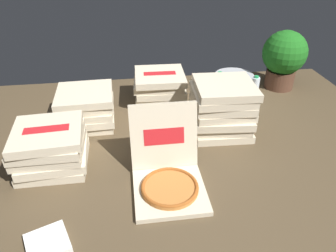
# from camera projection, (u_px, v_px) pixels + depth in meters

# --- Properties ---
(ground_plane) EXTENTS (3.20, 2.40, 0.02)m
(ground_plane) POSITION_uv_depth(u_px,v_px,m) (174.00, 154.00, 2.00)
(ground_plane) COLOR #4C3D28
(open_pizza_box) EXTENTS (0.38, 0.49, 0.40)m
(open_pizza_box) POSITION_uv_depth(u_px,v_px,m) (168.00, 172.00, 1.71)
(open_pizza_box) COLOR beige
(open_pizza_box) RESTS_ON ground_plane
(pizza_stack_center_far) EXTENTS (0.41, 0.41, 0.25)m
(pizza_stack_center_far) POSITION_uv_depth(u_px,v_px,m) (86.00, 108.00, 2.23)
(pizza_stack_center_far) COLOR beige
(pizza_stack_center_far) RESTS_ON ground_plane
(pizza_stack_right_mid) EXTENTS (0.42, 0.43, 0.35)m
(pizza_stack_right_mid) POSITION_uv_depth(u_px,v_px,m) (222.00, 108.00, 2.13)
(pizza_stack_right_mid) COLOR beige
(pizza_stack_right_mid) RESTS_ON ground_plane
(pizza_stack_right_near) EXTENTS (0.41, 0.41, 0.26)m
(pizza_stack_right_near) POSITION_uv_depth(u_px,v_px,m) (51.00, 147.00, 1.83)
(pizza_stack_right_near) COLOR beige
(pizza_stack_right_near) RESTS_ON ground_plane
(pizza_stack_left_mid) EXTENTS (0.43, 0.43, 0.26)m
(pizza_stack_left_mid) POSITION_uv_depth(u_px,v_px,m) (160.00, 88.00, 2.51)
(pizza_stack_left_mid) COLOR beige
(pizza_stack_left_mid) RESTS_ON ground_plane
(ice_bucket) EXTENTS (0.34, 0.34, 0.14)m
(ice_bucket) POSITION_uv_depth(u_px,v_px,m) (234.00, 82.00, 2.75)
(ice_bucket) COLOR #B7BABF
(ice_bucket) RESTS_ON ground_plane
(water_bottle_0) EXTENTS (0.06, 0.06, 0.23)m
(water_bottle_0) POSITION_uv_depth(u_px,v_px,m) (254.00, 90.00, 2.52)
(water_bottle_0) COLOR white
(water_bottle_0) RESTS_ON ground_plane
(water_bottle_1) EXTENTS (0.06, 0.06, 0.23)m
(water_bottle_1) POSITION_uv_depth(u_px,v_px,m) (219.00, 85.00, 2.59)
(water_bottle_1) COLOR silver
(water_bottle_1) RESTS_ON ground_plane
(water_bottle_2) EXTENTS (0.06, 0.06, 0.23)m
(water_bottle_2) POSITION_uv_depth(u_px,v_px,m) (228.00, 89.00, 2.54)
(water_bottle_2) COLOR silver
(water_bottle_2) RESTS_ON ground_plane
(potted_plant) EXTENTS (0.37, 0.37, 0.50)m
(potted_plant) POSITION_uv_depth(u_px,v_px,m) (284.00, 57.00, 2.67)
(potted_plant) COLOR #513323
(potted_plant) RESTS_ON ground_plane
(napkin_pile) EXTENTS (0.23, 0.23, 0.03)m
(napkin_pile) POSITION_uv_depth(u_px,v_px,m) (48.00, 243.00, 1.40)
(napkin_pile) COLOR white
(napkin_pile) RESTS_ON ground_plane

